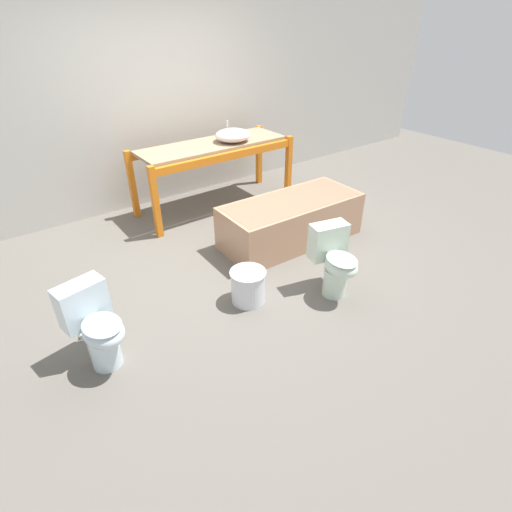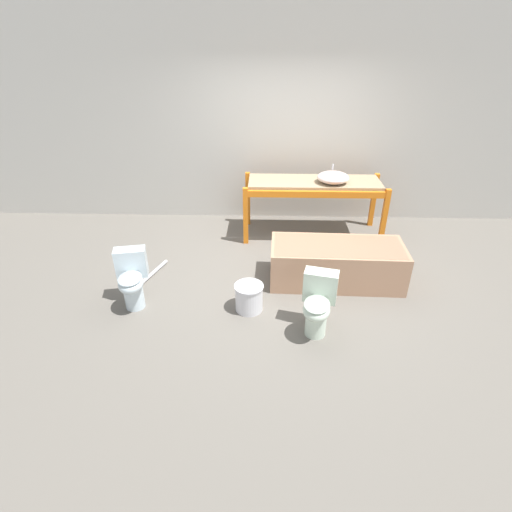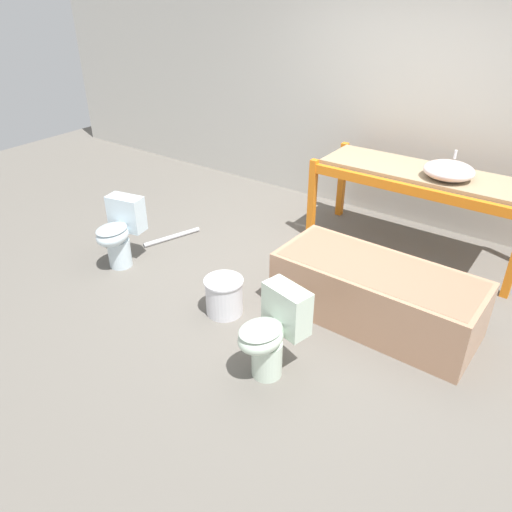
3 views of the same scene
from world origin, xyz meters
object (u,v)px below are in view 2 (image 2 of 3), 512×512
at_px(toilet_far, 318,304).
at_px(sink_basin, 333,177).
at_px(bathtub_main, 337,261).
at_px(toilet_near, 132,279).
at_px(bucket_white, 249,297).

bearing_deg(toilet_far, sink_basin, 93.28).
height_order(sink_basin, bathtub_main, sink_basin).
relative_size(bathtub_main, toilet_near, 2.51).
relative_size(toilet_far, bucket_white, 1.99).
xyz_separation_m(bathtub_main, bucket_white, (-1.05, -0.63, -0.12)).
height_order(sink_basin, toilet_far, sink_basin).
xyz_separation_m(bathtub_main, toilet_far, (-0.34, -0.98, 0.07)).
height_order(toilet_near, toilet_far, same).
bearing_deg(toilet_near, bucket_white, -13.85).
bearing_deg(bucket_white, bathtub_main, 30.78).
height_order(sink_basin, toilet_near, sink_basin).
distance_m(sink_basin, toilet_far, 2.34).
distance_m(sink_basin, bathtub_main, 1.40).
bearing_deg(sink_basin, toilet_near, -143.22).
distance_m(bathtub_main, toilet_near, 2.43).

